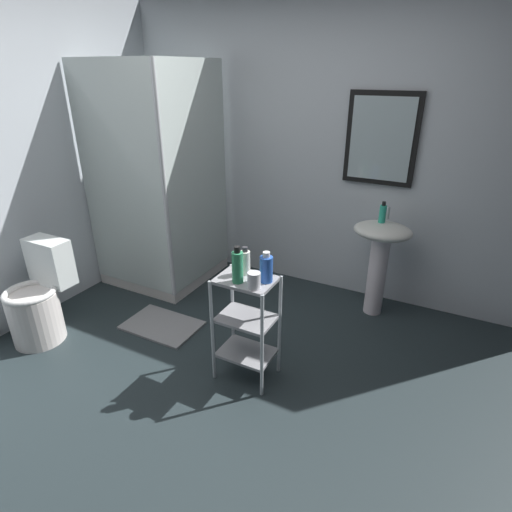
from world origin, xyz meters
TOP-DOWN VIEW (x-y plane):
  - ground_plane at (0.00, 0.00)m, footprint 4.20×4.20m
  - wall_back at (0.01, 1.85)m, footprint 4.20×0.14m
  - shower_stall at (-1.23, 1.17)m, footprint 0.92×0.92m
  - pedestal_sink at (0.71, 1.52)m, footprint 0.46×0.37m
  - sink_faucet at (0.71, 1.64)m, footprint 0.03×0.03m
  - toilet at (-1.48, -0.02)m, footprint 0.37×0.49m
  - storage_cart at (0.13, 0.31)m, footprint 0.38×0.28m
  - hand_soap_bottle at (0.69, 1.53)m, footprint 0.05×0.05m
  - lotion_bottle_white at (0.09, 0.37)m, footprint 0.06×0.06m
  - body_wash_bottle_green at (0.11, 0.25)m, footprint 0.07×0.07m
  - shampoo_bottle_blue at (0.26, 0.34)m, footprint 0.08×0.08m
  - rinse_cup at (0.23, 0.23)m, footprint 0.08×0.08m
  - bath_mat at (-0.76, 0.50)m, footprint 0.60×0.40m

SIDE VIEW (x-z plane):
  - ground_plane at x=0.00m, z-range -0.02..0.00m
  - bath_mat at x=-0.76m, z-range 0.00..0.02m
  - toilet at x=-1.48m, z-range -0.07..0.69m
  - storage_cart at x=0.13m, z-range 0.07..0.81m
  - shower_stall at x=-1.23m, z-range -0.54..1.46m
  - pedestal_sink at x=0.71m, z-range 0.17..0.98m
  - rinse_cup at x=0.23m, z-range 0.74..0.84m
  - lotion_bottle_white at x=0.09m, z-range 0.73..0.91m
  - shampoo_bottle_blue at x=0.26m, z-range 0.73..0.92m
  - body_wash_bottle_green at x=0.11m, z-range 0.73..0.96m
  - sink_faucet at x=0.71m, z-range 0.81..0.91m
  - hand_soap_bottle at x=0.69m, z-range 0.80..0.97m
  - wall_back at x=0.01m, z-range 0.00..2.50m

